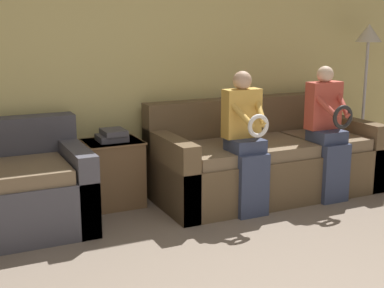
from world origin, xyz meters
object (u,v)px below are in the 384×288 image
at_px(couch_main, 264,161).
at_px(child_right_seated, 328,129).
at_px(book_stack, 113,135).
at_px(floor_lamp, 367,53).
at_px(side_shelf, 113,172).
at_px(child_left_seated, 246,138).

height_order(couch_main, child_right_seated, child_right_seated).
xyz_separation_m(child_right_seated, book_stack, (-1.86, 0.67, -0.02)).
bearing_deg(floor_lamp, side_shelf, 178.21).
bearing_deg(side_shelf, floor_lamp, -1.79).
relative_size(book_stack, floor_lamp, 0.16).
xyz_separation_m(child_right_seated, floor_lamp, (0.95, 0.58, 0.64)).
height_order(child_left_seated, child_right_seated, child_right_seated).
relative_size(child_left_seated, side_shelf, 2.05).
bearing_deg(book_stack, child_left_seated, -34.29).
bearing_deg(child_left_seated, child_right_seated, -0.04).
relative_size(child_right_seated, floor_lamp, 0.77).
bearing_deg(child_left_seated, side_shelf, 145.72).
bearing_deg(child_right_seated, couch_main, 138.31).
xyz_separation_m(couch_main, book_stack, (-1.42, 0.28, 0.33)).
height_order(child_left_seated, floor_lamp, floor_lamp).
bearing_deg(book_stack, couch_main, -11.00).
height_order(child_left_seated, book_stack, child_left_seated).
bearing_deg(child_right_seated, side_shelf, 160.20).
distance_m(side_shelf, floor_lamp, 2.99).
xyz_separation_m(child_left_seated, book_stack, (-0.98, 0.67, -0.02)).
bearing_deg(couch_main, child_left_seated, -138.35).
distance_m(child_left_seated, side_shelf, 1.24).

